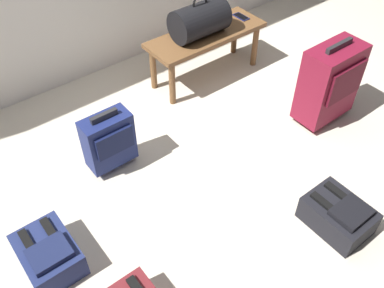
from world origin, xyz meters
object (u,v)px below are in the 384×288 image
Objects in this scene: cell_phone at (241,17)px; backpack_navy at (49,254)px; bench at (206,40)px; suitcase_upright_burgundy at (330,82)px; duffel_bag_black at (200,20)px; backpack_dark at (338,215)px; suitcase_small_navy at (109,140)px.

cell_phone reaches higher than backpack_navy.
suitcase_upright_burgundy is (0.34, -0.97, -0.01)m from bench.
duffel_bag_black is at bearing 113.05° from suitcase_upright_burgundy.
cell_phone reaches higher than backpack_dark.
suitcase_small_navy is at bearing -159.63° from bench.
bench is at bearing 77.92° from backpack_dark.
cell_phone is 1.87m from backpack_dark.
duffel_bag_black is 0.96× the size of suitcase_small_navy.
duffel_bag_black is 0.68× the size of suitcase_upright_burgundy.
suitcase_upright_burgundy is (0.41, -0.97, -0.21)m from duffel_bag_black.
backpack_dark is 1.66m from backpack_navy.
backpack_dark is at bearing -28.91° from backpack_navy.
backpack_navy is at bearing -146.06° from suitcase_small_navy.
bench is 2.02m from backpack_navy.
cell_phone is 0.22× the size of suitcase_upright_burgundy.
duffel_bag_black is at bearing 26.52° from backpack_navy.
duffel_bag_black is 0.48m from cell_phone.
duffel_bag_black is (-0.07, -0.00, 0.20)m from bench.
backpack_navy is at bearing 151.09° from backpack_dark.
bench is 1.03m from suitcase_upright_burgundy.
backpack_navy is at bearing -158.09° from cell_phone.
cell_phone is (0.39, 0.02, 0.07)m from bench.
backpack_dark is (-0.29, -1.67, -0.45)m from duffel_bag_black.
suitcase_upright_burgundy is 1.71× the size of backpack_navy.
backpack_dark is at bearing -113.89° from cell_phone.
suitcase_upright_burgundy reaches higher than suitcase_small_navy.
cell_phone is 0.38× the size of backpack_navy.
backpack_navy is (-1.74, -0.87, -0.45)m from duffel_bag_black.
suitcase_small_navy is 1.21× the size of backpack_dark.
duffel_bag_black is at bearing 80.27° from backpack_dark.
duffel_bag_black reaches higher than backpack_navy.
bench is at bearing 25.61° from backpack_navy.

